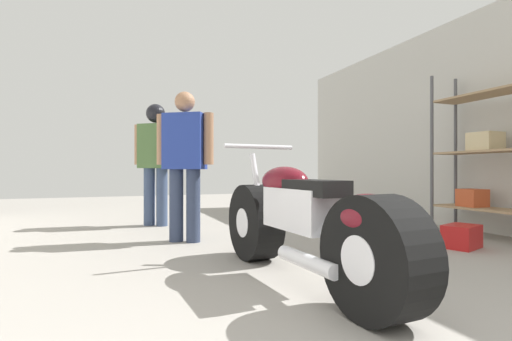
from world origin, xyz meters
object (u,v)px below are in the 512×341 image
at_px(motorcycle_maroon_cruiser, 303,224).
at_px(mechanic_with_helmet, 156,153).
at_px(red_toolbox, 462,236).
at_px(mechanic_in_blue, 185,157).

distance_m(motorcycle_maroon_cruiser, mechanic_with_helmet, 3.22).
relative_size(motorcycle_maroon_cruiser, red_toolbox, 5.76).
bearing_deg(red_toolbox, mechanic_in_blue, 152.31).
relative_size(mechanic_with_helmet, red_toolbox, 4.61).
height_order(mechanic_in_blue, red_toolbox, mechanic_in_blue).
bearing_deg(motorcycle_maroon_cruiser, mechanic_with_helmet, 101.52).
height_order(mechanic_in_blue, mechanic_with_helmet, mechanic_with_helmet).
relative_size(motorcycle_maroon_cruiser, mechanic_with_helmet, 1.25).
height_order(motorcycle_maroon_cruiser, mechanic_in_blue, mechanic_in_blue).
xyz_separation_m(motorcycle_maroon_cruiser, mechanic_in_blue, (-0.47, 1.78, 0.51)).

